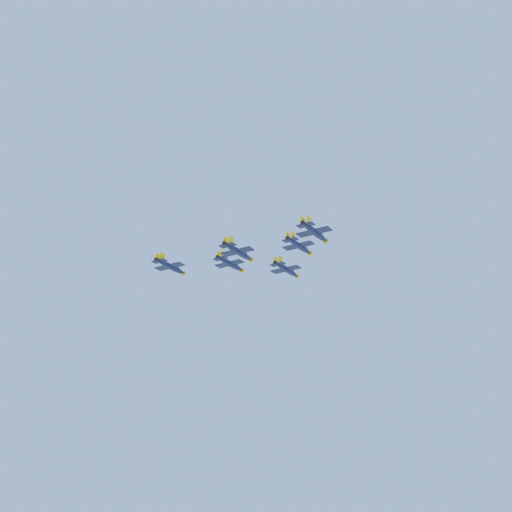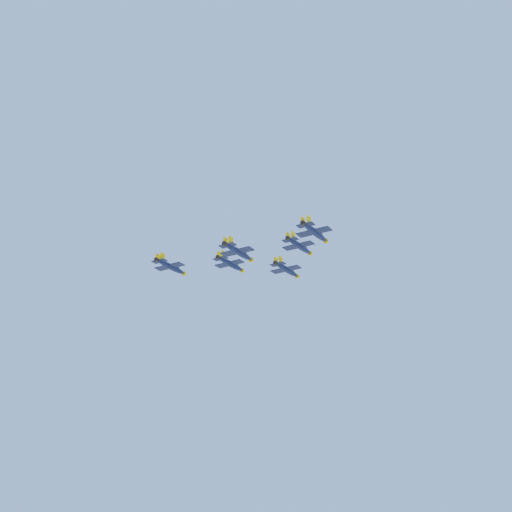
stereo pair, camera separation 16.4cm
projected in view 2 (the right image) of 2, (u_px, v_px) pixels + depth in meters
The scene contains 6 objects.
jet_lead at pixel (287, 270), 233.92m from camera, with size 14.92×13.09×3.70m.
jet_left_wingman at pixel (231, 264), 227.86m from camera, with size 14.29×12.50×3.54m.
jet_right_wingman at pixel (300, 246), 215.47m from camera, with size 14.35×12.45×3.54m.
jet_left_outer at pixel (171, 267), 220.63m from camera, with size 14.14×12.74×3.54m.
jet_right_outer at pixel (315, 232), 195.27m from camera, with size 14.36×12.92×3.59m.
jet_slot_rear at pixel (239, 252), 207.78m from camera, with size 14.71×13.24×3.68m.
Camera 2 is at (-67.93, -198.10, 79.41)m, focal length 47.34 mm.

